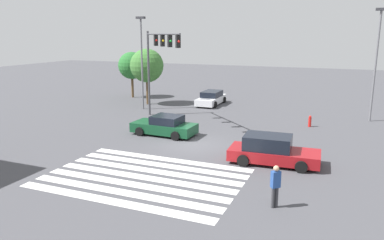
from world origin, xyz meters
TOP-DOWN VIEW (x-y plane):
  - ground_plane at (0.00, 0.00)m, footprint 120.35×120.35m
  - crosswalk_markings at (0.00, -6.14)m, footprint 9.48×6.30m
  - traffic_signal_mast at (-4.79, 4.79)m, footprint 5.48×5.48m
  - car_0 at (5.33, -1.68)m, footprint 4.87×2.40m
  - car_1 at (-2.60, 1.36)m, footprint 4.49×2.27m
  - car_3 at (-3.49, 13.41)m, footprint 2.08×4.74m
  - pedestrian at (6.47, -6.94)m, footprint 0.41×0.41m
  - street_light_pole_a at (-8.57, 8.80)m, footprint 0.80×0.36m
  - street_light_pole_b at (10.70, 11.40)m, footprint 0.80×0.36m
  - tree_corner_a at (-12.95, 14.15)m, footprint 2.92×2.92m
  - tree_corner_b at (-9.40, 11.15)m, footprint 3.27×3.27m
  - fire_hydrant at (6.44, 7.61)m, footprint 0.22×0.22m

SIDE VIEW (x-z plane):
  - ground_plane at x=0.00m, z-range 0.00..0.00m
  - crosswalk_markings at x=0.00m, z-range 0.00..0.01m
  - fire_hydrant at x=6.44m, z-range 0.00..0.86m
  - car_1 at x=-2.60m, z-range -0.06..1.32m
  - car_3 at x=-3.49m, z-range -0.03..1.30m
  - car_0 at x=5.33m, z-range -0.06..1.48m
  - pedestrian at x=6.47m, z-range 0.11..1.88m
  - tree_corner_a at x=-12.95m, z-range 1.00..5.95m
  - tree_corner_b at x=-9.40m, z-range 1.08..6.53m
  - street_light_pole_a at x=-8.57m, z-range 0.80..9.13m
  - street_light_pole_b at x=10.70m, z-range 0.81..9.55m
  - traffic_signal_mast at x=-4.79m, z-range 1.85..8.91m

